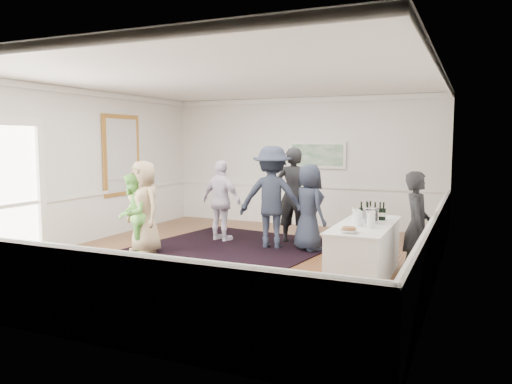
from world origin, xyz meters
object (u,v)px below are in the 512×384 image
at_px(guest_navy, 309,208).
at_px(guest_green, 132,214).
at_px(nut_bowl, 349,230).
at_px(serving_table, 365,251).
at_px(guest_tan, 144,207).
at_px(ice_bucket, 371,216).
at_px(guest_dark_a, 272,197).
at_px(guest_lilac, 222,201).
at_px(bartender, 417,226).
at_px(guest_dark_b, 293,195).

bearing_deg(guest_navy, guest_green, 68.42).
bearing_deg(guest_navy, nut_bowl, 158.84).
xyz_separation_m(serving_table, guest_green, (-4.35, -0.06, 0.33)).
bearing_deg(guest_tan, ice_bucket, 22.82).
distance_m(guest_green, nut_bowl, 4.36).
bearing_deg(serving_table, guest_dark_a, 145.13).
distance_m(guest_dark_a, guest_navy, 0.77).
height_order(guest_tan, guest_green, guest_tan).
xyz_separation_m(guest_lilac, guest_navy, (1.98, -0.13, -0.02)).
xyz_separation_m(guest_tan, guest_green, (-0.14, -0.17, -0.12)).
bearing_deg(bartender, guest_green, 88.14).
height_order(serving_table, guest_tan, guest_tan).
distance_m(guest_lilac, guest_dark_b, 1.52).
height_order(guest_navy, ice_bucket, guest_navy).
bearing_deg(nut_bowl, serving_table, 85.70).
height_order(serving_table, guest_green, guest_green).
bearing_deg(guest_dark_a, guest_tan, 20.25).
xyz_separation_m(serving_table, ice_bucket, (0.06, 0.12, 0.54)).
xyz_separation_m(guest_dark_a, ice_bucket, (2.21, -1.37, -0.04)).
bearing_deg(serving_table, bartender, 24.76).
height_order(guest_tan, guest_dark_a, guest_dark_a).
xyz_separation_m(guest_dark_b, guest_navy, (0.53, -0.57, -0.16)).
xyz_separation_m(guest_tan, nut_bowl, (4.15, -0.93, 0.02)).
bearing_deg(bartender, ice_bucket, 101.19).
distance_m(guest_dark_a, guest_dark_b, 0.68).
distance_m(guest_dark_b, guest_navy, 0.80).
distance_m(bartender, guest_navy, 2.47).
distance_m(guest_tan, nut_bowl, 4.25).
xyz_separation_m(guest_navy, ice_bucket, (1.46, -1.45, 0.13)).
bearing_deg(guest_dark_b, guest_tan, 33.02).
xyz_separation_m(bartender, guest_dark_b, (-2.66, 1.81, 0.17)).
bearing_deg(ice_bucket, guest_green, -177.62).
height_order(bartender, guest_dark_a, guest_dark_a).
bearing_deg(ice_bucket, serving_table, -115.10).
distance_m(guest_green, ice_bucket, 4.42).
xyz_separation_m(guest_dark_b, ice_bucket, (1.99, -2.02, -0.03)).
bearing_deg(nut_bowl, guest_navy, 119.40).
xyz_separation_m(serving_table, bartender, (0.73, 0.34, 0.40)).
bearing_deg(guest_dark_b, guest_green, 33.67).
bearing_deg(guest_lilac, guest_dark_b, -149.45).
relative_size(guest_tan, guest_dark_b, 0.88).
relative_size(guest_tan, guest_lilac, 1.02).
distance_m(guest_tan, ice_bucket, 4.27).
relative_size(guest_lilac, guest_dark_a, 0.85).
distance_m(guest_green, guest_dark_a, 2.71).
bearing_deg(guest_lilac, guest_green, 74.79).
bearing_deg(bartender, guest_dark_b, 49.49).
height_order(serving_table, bartender, bartender).
xyz_separation_m(bartender, nut_bowl, (-0.79, -1.15, 0.06)).
xyz_separation_m(guest_dark_a, nut_bowl, (2.09, -2.31, -0.12)).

